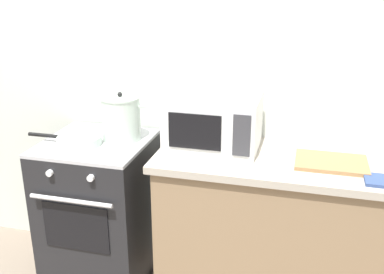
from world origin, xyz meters
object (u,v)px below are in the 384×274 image
object	(u,v)px
stove	(101,211)
microwave	(213,122)
cutting_board	(331,162)
stock_pot	(121,118)
frying_pan	(78,140)

from	to	relation	value
stove	microwave	size ratio (longest dim) A/B	1.84
microwave	cutting_board	bearing A→B (deg)	-6.99
stock_pot	microwave	world-z (taller)	microwave
stove	microwave	xyz separation A→B (m)	(0.68, 0.08, 0.61)
microwave	cutting_board	size ratio (longest dim) A/B	1.39
stock_pot	cutting_board	world-z (taller)	stock_pot
stove	microwave	bearing A→B (deg)	6.60
stock_pot	stove	bearing A→B (deg)	-151.71
frying_pan	cutting_board	distance (m)	1.39
cutting_board	frying_pan	bearing A→B (deg)	-177.01
frying_pan	cutting_board	size ratio (longest dim) A/B	1.25
stove	frying_pan	distance (m)	0.49
stove	microwave	distance (m)	0.92
stock_pot	microwave	size ratio (longest dim) A/B	0.62
stove	stock_pot	world-z (taller)	stock_pot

